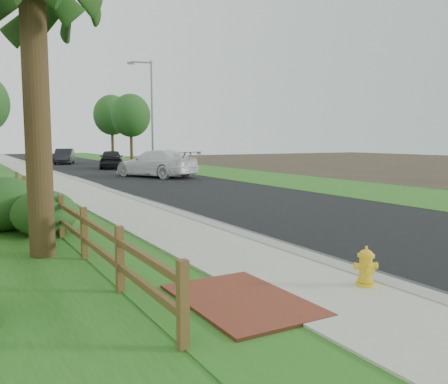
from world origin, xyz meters
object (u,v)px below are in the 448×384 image
fire_hydrant (366,268)px  dark_car_mid (111,159)px  white_suv (156,163)px  streetlight (150,108)px  ranch_fence (52,208)px

fire_hydrant → dark_car_mid: (5.68, 33.97, 0.41)m
white_suv → streetlight: (3.01, 8.89, 4.17)m
dark_car_mid → streetlight: size_ratio=0.52×
ranch_fence → white_suv: 18.24m
ranch_fence → dark_car_mid: bearing=70.6°
ranch_fence → fire_hydrant: size_ratio=26.05×
white_suv → streetlight: bearing=-132.1°
white_suv → dark_car_mid: bearing=-113.7°
white_suv → streetlight: 10.27m
ranch_fence → dark_car_mid: dark_car_mid is taller
fire_hydrant → streetlight: streetlight is taller
white_suv → dark_car_mid: white_suv is taller
fire_hydrant → dark_car_mid: 34.44m
dark_car_mid → streetlight: streetlight is taller
fire_hydrant → dark_car_mid: bearing=80.5°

